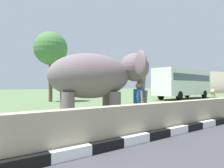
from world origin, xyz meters
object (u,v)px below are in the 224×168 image
(elephant, at_px, (99,77))
(cow_near, at_px, (213,92))
(person_handler, at_px, (138,101))
(bus_white, at_px, (184,82))

(elephant, distance_m, cow_near, 19.41)
(person_handler, xyz_separation_m, cow_near, (17.29, 5.75, -0.06))
(cow_near, bearing_deg, person_handler, -161.59)
(person_handler, relative_size, bus_white, 0.17)
(person_handler, height_order, bus_white, bus_white)
(bus_white, height_order, cow_near, bus_white)
(cow_near, bearing_deg, elephant, -164.80)
(elephant, height_order, person_handler, elephant)
(elephant, distance_m, bus_white, 18.84)
(elephant, xyz_separation_m, bus_white, (17.14, 7.82, 0.22))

